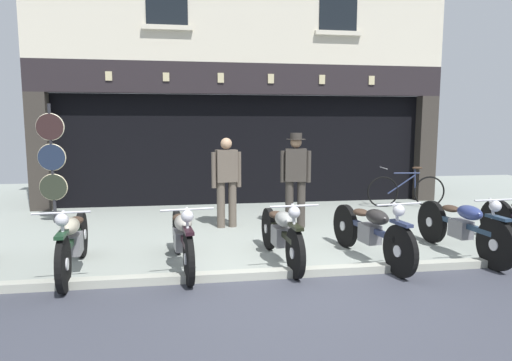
{
  "coord_description": "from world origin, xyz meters",
  "views": [
    {
      "loc": [
        -1.28,
        -5.04,
        1.87
      ],
      "look_at": [
        -0.13,
        2.54,
        0.91
      ],
      "focal_mm": 30.52,
      "sensor_mm": 36.0,
      "label": 1
    }
  ],
  "objects_px": {
    "motorcycle_center_right": "(371,230)",
    "leaning_bicycle": "(406,190)",
    "salesman_left": "(226,178)",
    "motorcycle_center_left": "(182,236)",
    "motorcycle_left": "(73,240)",
    "motorcycle_center": "(281,232)",
    "motorcycle_right": "(462,226)",
    "advert_board_far": "(350,128)",
    "advert_board_near": "(313,125)",
    "shopkeeper_center": "(296,175)",
    "tyre_sign_pole": "(52,158)"
  },
  "relations": [
    {
      "from": "advert_board_far",
      "to": "tyre_sign_pole",
      "type": "bearing_deg",
      "value": -165.89
    },
    {
      "from": "advert_board_near",
      "to": "tyre_sign_pole",
      "type": "bearing_deg",
      "value": -163.59
    },
    {
      "from": "advert_board_far",
      "to": "shopkeeper_center",
      "type": "bearing_deg",
      "value": -127.11
    },
    {
      "from": "advert_board_near",
      "to": "leaning_bicycle",
      "type": "distance_m",
      "value": 2.7
    },
    {
      "from": "motorcycle_center_right",
      "to": "salesman_left",
      "type": "distance_m",
      "value": 2.99
    },
    {
      "from": "salesman_left",
      "to": "shopkeeper_center",
      "type": "distance_m",
      "value": 1.27
    },
    {
      "from": "salesman_left",
      "to": "motorcycle_right",
      "type": "bearing_deg",
      "value": 135.36
    },
    {
      "from": "motorcycle_center",
      "to": "advert_board_near",
      "type": "distance_m",
      "value": 5.26
    },
    {
      "from": "shopkeeper_center",
      "to": "salesman_left",
      "type": "bearing_deg",
      "value": 1.05
    },
    {
      "from": "motorcycle_left",
      "to": "motorcycle_center",
      "type": "bearing_deg",
      "value": 175.44
    },
    {
      "from": "motorcycle_center_left",
      "to": "shopkeeper_center",
      "type": "xyz_separation_m",
      "value": [
        2.03,
        2.04,
        0.55
      ]
    },
    {
      "from": "motorcycle_center_right",
      "to": "motorcycle_right",
      "type": "height_order",
      "value": "motorcycle_right"
    },
    {
      "from": "salesman_left",
      "to": "advert_board_near",
      "type": "xyz_separation_m",
      "value": [
        2.34,
        2.51,
        0.97
      ]
    },
    {
      "from": "motorcycle_left",
      "to": "salesman_left",
      "type": "relative_size",
      "value": 1.23
    },
    {
      "from": "motorcycle_right",
      "to": "motorcycle_center_right",
      "type": "bearing_deg",
      "value": -1.53
    },
    {
      "from": "motorcycle_center_right",
      "to": "leaning_bicycle",
      "type": "bearing_deg",
      "value": -131.19
    },
    {
      "from": "advert_board_near",
      "to": "advert_board_far",
      "type": "height_order",
      "value": "advert_board_near"
    },
    {
      "from": "advert_board_near",
      "to": "advert_board_far",
      "type": "distance_m",
      "value": 0.97
    },
    {
      "from": "motorcycle_left",
      "to": "salesman_left",
      "type": "bearing_deg",
      "value": -138.85
    },
    {
      "from": "motorcycle_right",
      "to": "leaning_bicycle",
      "type": "relative_size",
      "value": 1.14
    },
    {
      "from": "advert_board_far",
      "to": "motorcycle_left",
      "type": "bearing_deg",
      "value": -138.88
    },
    {
      "from": "motorcycle_center_right",
      "to": "leaning_bicycle",
      "type": "relative_size",
      "value": 1.15
    },
    {
      "from": "shopkeeper_center",
      "to": "advert_board_far",
      "type": "relative_size",
      "value": 1.7
    },
    {
      "from": "salesman_left",
      "to": "tyre_sign_pole",
      "type": "bearing_deg",
      "value": -23.85
    },
    {
      "from": "motorcycle_center",
      "to": "motorcycle_right",
      "type": "distance_m",
      "value": 2.65
    },
    {
      "from": "advert_board_near",
      "to": "motorcycle_center_left",
      "type": "bearing_deg",
      "value": -123.25
    },
    {
      "from": "shopkeeper_center",
      "to": "advert_board_near",
      "type": "distance_m",
      "value": 3.06
    },
    {
      "from": "motorcycle_center_right",
      "to": "advert_board_near",
      "type": "xyz_separation_m",
      "value": [
        0.53,
        4.84,
        1.46
      ]
    },
    {
      "from": "leaning_bicycle",
      "to": "shopkeeper_center",
      "type": "bearing_deg",
      "value": 125.02
    },
    {
      "from": "shopkeeper_center",
      "to": "motorcycle_center_left",
      "type": "bearing_deg",
      "value": 55.45
    },
    {
      "from": "motorcycle_center_left",
      "to": "salesman_left",
      "type": "xyz_separation_m",
      "value": [
        0.77,
        2.25,
        0.5
      ]
    },
    {
      "from": "salesman_left",
      "to": "shopkeeper_center",
      "type": "height_order",
      "value": "shopkeeper_center"
    },
    {
      "from": "motorcycle_center",
      "to": "motorcycle_center_right",
      "type": "height_order",
      "value": "motorcycle_center_right"
    },
    {
      "from": "motorcycle_center",
      "to": "advert_board_far",
      "type": "height_order",
      "value": "advert_board_far"
    },
    {
      "from": "motorcycle_center_left",
      "to": "leaning_bicycle",
      "type": "distance_m",
      "value": 6.28
    },
    {
      "from": "motorcycle_left",
      "to": "motorcycle_right",
      "type": "bearing_deg",
      "value": 174.39
    },
    {
      "from": "motorcycle_center",
      "to": "advert_board_near",
      "type": "relative_size",
      "value": 1.83
    },
    {
      "from": "motorcycle_left",
      "to": "tyre_sign_pole",
      "type": "height_order",
      "value": "tyre_sign_pole"
    },
    {
      "from": "motorcycle_center_left",
      "to": "advert_board_near",
      "type": "bearing_deg",
      "value": -130.49
    },
    {
      "from": "tyre_sign_pole",
      "to": "salesman_left",
      "type": "bearing_deg",
      "value": -14.65
    },
    {
      "from": "salesman_left",
      "to": "motorcycle_center_left",
      "type": "bearing_deg",
      "value": 61.79
    },
    {
      "from": "shopkeeper_center",
      "to": "tyre_sign_pole",
      "type": "xyz_separation_m",
      "value": [
        -4.53,
        1.06,
        0.28
      ]
    },
    {
      "from": "advert_board_far",
      "to": "leaning_bicycle",
      "type": "xyz_separation_m",
      "value": [
        1.0,
        -1.07,
        -1.45
      ]
    },
    {
      "from": "advert_board_near",
      "to": "motorcycle_right",
      "type": "bearing_deg",
      "value": -79.69
    },
    {
      "from": "motorcycle_center_right",
      "to": "advert_board_far",
      "type": "relative_size",
      "value": 2.04
    },
    {
      "from": "motorcycle_center",
      "to": "leaning_bicycle",
      "type": "height_order",
      "value": "leaning_bicycle"
    },
    {
      "from": "motorcycle_left",
      "to": "motorcycle_center",
      "type": "relative_size",
      "value": 1.05
    },
    {
      "from": "leaning_bicycle",
      "to": "motorcycle_left",
      "type": "bearing_deg",
      "value": 126.51
    },
    {
      "from": "tyre_sign_pole",
      "to": "leaning_bicycle",
      "type": "height_order",
      "value": "tyre_sign_pole"
    },
    {
      "from": "shopkeeper_center",
      "to": "advert_board_near",
      "type": "bearing_deg",
      "value": -101.62
    }
  ]
}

